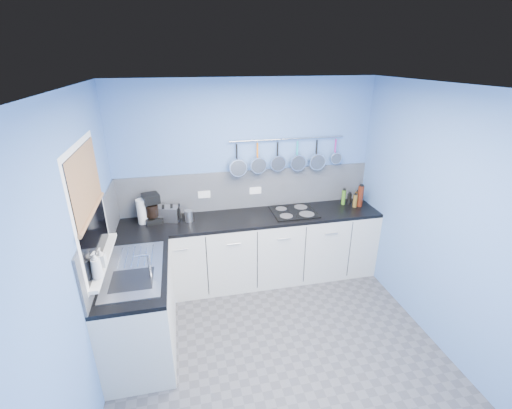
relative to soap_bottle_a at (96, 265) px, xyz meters
name	(u,v)px	position (x,y,z in m)	size (l,w,h in m)	color
floor	(276,346)	(1.53, 0.01, -1.18)	(3.20, 3.00, 0.02)	#47474C
ceiling	(284,86)	(1.53, 0.01, 1.34)	(3.20, 3.00, 0.02)	white
wall_back	(247,181)	(1.53, 1.52, 0.08)	(3.20, 0.02, 2.50)	#4E75B7
wall_front	(364,378)	(1.53, -1.50, 0.08)	(3.20, 0.02, 2.50)	#4E75B7
wall_left	(83,257)	(-0.08, 0.01, 0.08)	(0.02, 3.00, 2.50)	#4E75B7
wall_right	(439,220)	(3.14, 0.01, 0.08)	(0.02, 3.00, 2.50)	#4E75B7
backsplash_back	(247,189)	(1.53, 1.50, -0.02)	(3.20, 0.02, 0.50)	slate
backsplash_left	(102,233)	(-0.06, 0.61, -0.02)	(0.02, 1.80, 0.50)	slate
cabinet_run_back	(252,250)	(1.53, 1.21, -0.74)	(3.20, 0.60, 0.86)	beige
worktop_back	(252,218)	(1.53, 1.21, -0.29)	(3.20, 0.60, 0.04)	black
cabinet_run_left	(141,310)	(0.23, 0.31, -0.74)	(0.60, 1.20, 0.86)	beige
worktop_left	(135,271)	(0.23, 0.31, -0.29)	(0.60, 1.20, 0.04)	black
window_frame	(89,207)	(-0.05, 0.31, 0.38)	(0.01, 1.00, 1.10)	white
window_glass	(90,207)	(-0.04, 0.31, 0.38)	(0.01, 0.90, 1.00)	black
bamboo_blind	(86,182)	(-0.03, 0.31, 0.61)	(0.01, 0.90, 0.55)	#9F6840
window_sill	(103,260)	(-0.02, 0.31, -0.13)	(0.10, 0.98, 0.03)	white
sink_unit	(134,269)	(0.23, 0.31, -0.27)	(0.50, 0.95, 0.01)	silver
mixer_tap	(149,266)	(0.39, 0.13, -0.14)	(0.12, 0.08, 0.26)	silver
socket_left	(204,194)	(0.98, 1.48, -0.04)	(0.15, 0.01, 0.09)	white
socket_right	(255,191)	(1.63, 1.48, -0.04)	(0.15, 0.01, 0.09)	white
pot_rail	(288,139)	(2.03, 1.46, 0.61)	(0.02, 0.02, 1.45)	silver
soap_bottle_a	(96,265)	(0.00, 0.00, 0.00)	(0.09, 0.09, 0.24)	white
soap_bottle_b	(101,257)	(0.00, 0.18, -0.03)	(0.08, 0.08, 0.17)	white
paper_towel	(143,211)	(0.25, 1.31, -0.12)	(0.13, 0.13, 0.29)	white
coffee_maker	(152,208)	(0.35, 1.32, -0.10)	(0.19, 0.21, 0.34)	black
toaster	(168,213)	(0.53, 1.32, -0.18)	(0.27, 0.15, 0.17)	silver
canister	(189,216)	(0.77, 1.24, -0.20)	(0.10, 0.10, 0.14)	silver
hob	(294,212)	(2.07, 1.22, -0.26)	(0.54, 0.48, 0.01)	black
pan_0	(237,158)	(1.40, 1.45, 0.41)	(0.22, 0.13, 0.41)	silver
pan_1	(257,157)	(1.65, 1.45, 0.41)	(0.20, 0.10, 0.39)	silver
pan_2	(278,155)	(1.90, 1.45, 0.42)	(0.20, 0.07, 0.39)	silver
pan_3	(297,155)	(2.16, 1.45, 0.41)	(0.21, 0.09, 0.40)	silver
pan_4	(316,154)	(2.41, 1.45, 0.41)	(0.21, 0.09, 0.40)	silver
pan_5	(335,150)	(2.67, 1.45, 0.44)	(0.15, 0.08, 0.34)	silver
condiment_0	(357,198)	(2.99, 1.34, -0.19)	(0.07, 0.07, 0.15)	#8C5914
condiment_1	(349,199)	(2.87, 1.33, -0.20)	(0.05, 0.05, 0.14)	black
condiment_2	(344,197)	(2.79, 1.33, -0.17)	(0.05, 0.05, 0.19)	#3F721E
condiment_3	(360,196)	(2.97, 1.23, -0.13)	(0.07, 0.07, 0.28)	#4C190C
condiment_4	(355,201)	(2.90, 1.22, -0.19)	(0.05, 0.05, 0.17)	brown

